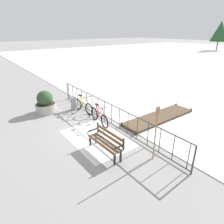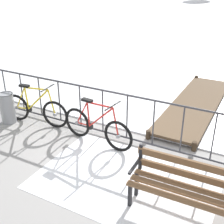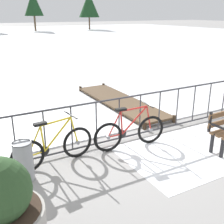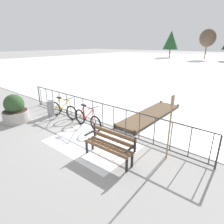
# 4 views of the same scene
# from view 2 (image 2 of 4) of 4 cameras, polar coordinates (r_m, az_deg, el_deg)

# --- Properties ---
(ground_plane) EXTENTS (160.00, 160.00, 0.00)m
(ground_plane) POSITION_cam_2_polar(r_m,az_deg,el_deg) (6.43, 0.49, -4.97)
(ground_plane) COLOR gray
(snow_patch) EXTENTS (3.03, 2.07, 0.01)m
(snow_patch) POSITION_cam_2_polar(r_m,az_deg,el_deg) (5.23, 2.65, -13.05)
(snow_patch) COLOR white
(snow_patch) RESTS_ON ground
(railing_fence) EXTENTS (9.06, 0.06, 1.07)m
(railing_fence) POSITION_cam_2_polar(r_m,az_deg,el_deg) (6.17, 0.51, -0.48)
(railing_fence) COLOR #38383D
(railing_fence) RESTS_ON ground
(bicycle_near_railing) EXTENTS (1.71, 0.52, 0.97)m
(bicycle_near_railing) POSITION_cam_2_polar(r_m,az_deg,el_deg) (6.07, -2.98, -2.98)
(bicycle_near_railing) COLOR black
(bicycle_near_railing) RESTS_ON ground
(bicycle_second) EXTENTS (1.71, 0.52, 0.97)m
(bicycle_second) POSITION_cam_2_polar(r_m,az_deg,el_deg) (7.08, -14.60, 0.50)
(bicycle_second) COLOR black
(bicycle_second) RESTS_ON ground
(park_bench) EXTENTS (1.61, 0.53, 0.89)m
(park_bench) POSITION_cam_2_polar(r_m,az_deg,el_deg) (4.46, 14.09, -13.43)
(park_bench) COLOR brown
(park_bench) RESTS_ON ground
(trash_bin) EXTENTS (0.35, 0.35, 0.73)m
(trash_bin) POSITION_cam_2_polar(r_m,az_deg,el_deg) (7.35, -19.57, 0.78)
(trash_bin) COLOR gray
(trash_bin) RESTS_ON ground
(wooden_dock) EXTENTS (1.10, 4.28, 0.20)m
(wooden_dock) POSITION_cam_2_polar(r_m,az_deg,el_deg) (8.07, 15.84, 1.56)
(wooden_dock) COLOR brown
(wooden_dock) RESTS_ON ground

